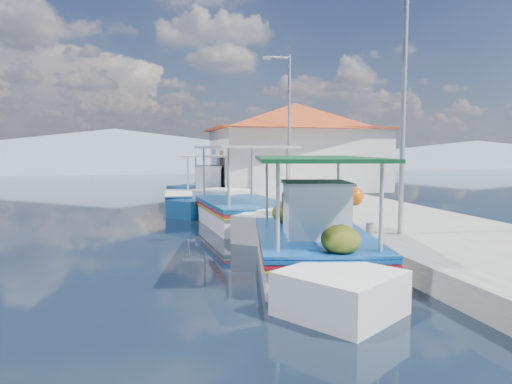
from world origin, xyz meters
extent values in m
plane|color=black|center=(0.00, 0.00, 0.00)|extent=(160.00, 160.00, 0.00)
cube|color=#AEAAA3|center=(5.90, 6.00, 0.25)|extent=(5.00, 44.00, 0.50)
cylinder|color=#A5A8AD|center=(3.80, 2.00, 0.65)|extent=(0.20, 0.20, 0.30)
cylinder|color=#A5A8AD|center=(3.80, 8.00, 0.65)|extent=(0.20, 0.20, 0.30)
cylinder|color=#A5A8AD|center=(3.80, 14.00, 0.65)|extent=(0.20, 0.20, 0.30)
cube|color=white|center=(2.08, 1.23, 0.23)|extent=(3.12, 4.81, 0.97)
cube|color=white|center=(1.47, 4.11, 0.35)|extent=(2.24, 2.24, 1.08)
cube|color=white|center=(2.66, -1.56, 0.23)|extent=(2.18, 2.18, 0.92)
cube|color=#0B479A|center=(2.08, 1.23, 0.68)|extent=(3.22, 4.96, 0.06)
cube|color=red|center=(2.08, 1.23, 0.59)|extent=(3.22, 4.96, 0.05)
cube|color=gold|center=(2.08, 1.23, 0.52)|extent=(3.22, 4.96, 0.04)
cube|color=#0B479A|center=(2.08, 1.23, 0.75)|extent=(3.23, 4.92, 0.05)
cube|color=brown|center=(2.08, 1.23, 0.72)|extent=(2.93, 4.69, 0.05)
cube|color=white|center=(2.14, 0.93, 1.28)|extent=(1.49, 1.56, 1.13)
cube|color=silver|center=(2.14, 0.93, 1.86)|extent=(1.62, 1.68, 0.06)
cylinder|color=beige|center=(0.81, 2.87, 1.54)|extent=(0.07, 0.07, 1.64)
cylinder|color=beige|center=(2.57, 3.24, 1.54)|extent=(0.07, 0.07, 1.64)
cylinder|color=beige|center=(1.58, -0.78, 1.54)|extent=(0.07, 0.07, 1.64)
cylinder|color=beige|center=(3.34, -0.41, 1.54)|extent=(0.07, 0.07, 1.64)
cube|color=#0D441F|center=(2.08, 1.23, 2.36)|extent=(3.23, 4.84, 0.07)
ellipsoid|color=#3F4A13|center=(1.38, 2.55, 1.01)|extent=(0.78, 0.86, 0.58)
ellipsoid|color=#3F4A13|center=(1.98, 3.20, 0.96)|extent=(0.66, 0.72, 0.49)
ellipsoid|color=#3F4A13|center=(2.66, -0.53, 0.98)|extent=(0.70, 0.77, 0.52)
sphere|color=#FF6108|center=(2.95, 2.04, 1.48)|extent=(0.41, 0.41, 0.41)
cube|color=white|center=(1.74, 7.06, 0.25)|extent=(2.59, 4.39, 1.08)
cube|color=white|center=(1.95, 9.90, 0.39)|extent=(2.31, 2.31, 1.19)
cube|color=white|center=(1.53, 4.31, 0.25)|extent=(2.25, 2.25, 1.02)
cube|color=#0B479A|center=(1.74, 7.06, 0.75)|extent=(2.67, 4.53, 0.07)
cube|color=red|center=(1.74, 7.06, 0.66)|extent=(2.67, 4.53, 0.06)
cube|color=gold|center=(1.74, 7.06, 0.58)|extent=(2.67, 4.53, 0.05)
cube|color=#17518A|center=(1.74, 7.06, 0.83)|extent=(2.69, 4.48, 0.06)
cube|color=brown|center=(1.74, 7.06, 0.80)|extent=(2.40, 4.30, 0.06)
cylinder|color=beige|center=(0.96, 8.90, 1.71)|extent=(0.08, 0.08, 1.82)
cylinder|color=beige|center=(2.78, 8.76, 1.71)|extent=(0.08, 0.08, 1.82)
cylinder|color=beige|center=(0.70, 5.35, 1.71)|extent=(0.08, 0.08, 1.82)
cylinder|color=beige|center=(2.51, 5.22, 1.71)|extent=(0.08, 0.08, 1.82)
cube|color=silver|center=(1.74, 7.06, 2.62)|extent=(2.70, 4.40, 0.08)
cube|color=#17518A|center=(0.36, 11.68, 0.22)|extent=(1.99, 3.49, 0.94)
cube|color=#17518A|center=(0.23, 13.94, 0.34)|extent=(1.82, 1.82, 1.04)
cube|color=#17518A|center=(0.50, 9.48, 0.22)|extent=(1.77, 1.77, 0.89)
cube|color=#0B479A|center=(0.36, 11.68, 0.66)|extent=(2.05, 3.59, 0.06)
cube|color=red|center=(0.36, 11.68, 0.58)|extent=(2.05, 3.59, 0.05)
cube|color=gold|center=(0.36, 11.68, 0.51)|extent=(2.05, 3.59, 0.04)
cube|color=white|center=(0.36, 11.68, 0.73)|extent=(2.06, 3.56, 0.05)
cube|color=brown|center=(0.36, 11.68, 0.70)|extent=(1.84, 3.41, 0.05)
cube|color=white|center=(1.59, 13.74, 0.21)|extent=(2.82, 4.26, 0.92)
cube|color=white|center=(1.04, 16.29, 0.33)|extent=(2.03, 2.03, 1.02)
cube|color=white|center=(2.12, 11.27, 0.21)|extent=(1.98, 1.98, 0.88)
cube|color=#0B479A|center=(1.59, 13.74, 0.64)|extent=(2.91, 4.39, 0.06)
cube|color=red|center=(1.59, 13.74, 0.56)|extent=(2.91, 4.39, 0.05)
cube|color=gold|center=(1.59, 13.74, 0.50)|extent=(2.91, 4.39, 0.04)
cube|color=#0B479A|center=(1.59, 13.74, 0.71)|extent=(2.92, 4.36, 0.05)
cube|color=brown|center=(1.59, 13.74, 0.68)|extent=(2.65, 4.15, 0.05)
cube|color=white|center=(1.65, 13.46, 1.22)|extent=(1.36, 1.47, 1.07)
cube|color=silver|center=(1.65, 13.46, 1.77)|extent=(1.49, 1.59, 0.06)
cylinder|color=beige|center=(0.44, 15.18, 1.46)|extent=(0.07, 0.07, 1.56)
cylinder|color=beige|center=(2.04, 15.52, 1.46)|extent=(0.07, 0.07, 1.56)
cylinder|color=beige|center=(1.14, 11.96, 1.46)|extent=(0.07, 0.07, 1.56)
cylinder|color=beige|center=(2.74, 12.30, 1.46)|extent=(0.07, 0.07, 1.56)
cube|color=silver|center=(1.59, 13.74, 2.24)|extent=(2.92, 4.28, 0.07)
cube|color=white|center=(6.20, 15.00, 2.00)|extent=(8.00, 6.00, 3.00)
cube|color=#CA4C1C|center=(6.20, 15.00, 3.55)|extent=(8.64, 6.48, 0.10)
pyramid|color=#CA4C1C|center=(6.20, 15.00, 4.20)|extent=(10.49, 10.49, 1.40)
cube|color=brown|center=(2.22, 14.00, 1.50)|extent=(0.06, 1.00, 2.00)
cube|color=#0B479A|center=(2.22, 16.50, 2.10)|extent=(0.06, 1.20, 0.90)
cylinder|color=#A5A8AD|center=(4.60, 2.00, 3.50)|extent=(0.12, 0.12, 6.00)
cylinder|color=#A5A8AD|center=(4.60, 11.00, 3.50)|extent=(0.12, 0.12, 6.00)
cylinder|color=#A5A8AD|center=(4.10, 11.00, 6.35)|extent=(1.00, 0.08, 0.08)
cube|color=#A5A8AD|center=(3.60, 11.00, 6.30)|extent=(0.30, 0.14, 0.14)
cone|color=slate|center=(-5.00, 56.00, 2.45)|extent=(96.00, 96.00, 5.50)
cone|color=slate|center=(25.00, 56.00, 1.60)|extent=(76.80, 76.80, 3.80)
cone|color=slate|center=(50.00, 56.00, 1.80)|extent=(89.60, 89.60, 4.20)
camera|label=1|loc=(-1.44, -8.16, 2.56)|focal=33.04mm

